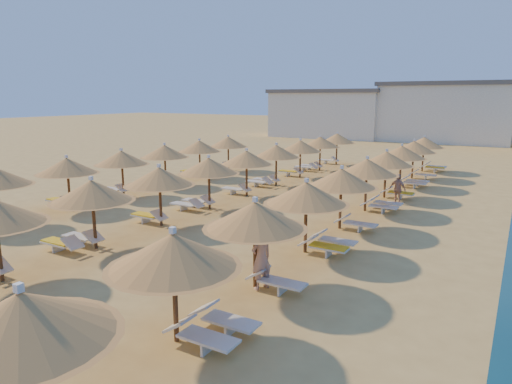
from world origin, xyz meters
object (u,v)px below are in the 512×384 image
Objects in this scene: beachgoer_a at (261,258)px; beachgoer_c at (397,189)px; parasol_row_east at (341,179)px; parasol_row_west at (209,167)px.

beachgoer_c is (0.77, 12.84, -0.13)m from beachgoer_a.
parasol_row_east is at bearing -155.79° from beachgoer_a.
beachgoer_a is (7.02, -7.09, -1.19)m from parasol_row_west.
beachgoer_a is at bearing -74.04° from beachgoer_c.
parasol_row_east and parasol_row_west have the same top height.
parasol_row_east is 24.10× the size of beachgoer_c.
beachgoer_c is at bearing 36.41° from parasol_row_west.
parasol_row_west reaches higher than beachgoer_a.
parasol_row_east reaches higher than beachgoer_c.
beachgoer_a is at bearing -45.26° from parasol_row_west.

